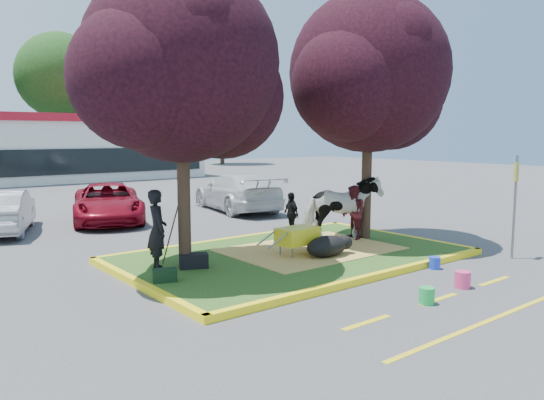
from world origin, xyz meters
TOP-DOWN VIEW (x-y plane):
  - ground at (0.00, 0.00)m, footprint 90.00×90.00m
  - median_island at (0.00, 0.00)m, footprint 8.00×5.00m
  - curb_near at (0.00, -2.58)m, footprint 8.30×0.16m
  - curb_far at (0.00, 2.58)m, footprint 8.30×0.16m
  - curb_left at (-4.08, 0.00)m, footprint 0.16×5.30m
  - curb_right at (4.08, 0.00)m, footprint 0.16×5.30m
  - straw_bedding at (0.60, 0.00)m, footprint 4.20×3.00m
  - tree_purple_left at (-2.78, 0.38)m, footprint 5.06×4.20m
  - tree_purple_right at (2.92, 0.18)m, footprint 5.30×4.40m
  - fire_lane_stripe_a at (-2.00, -4.20)m, footprint 1.10×0.12m
  - fire_lane_stripe_b at (0.00, -4.20)m, footprint 1.10×0.12m
  - fire_lane_stripe_c at (2.00, -4.20)m, footprint 1.10×0.12m
  - fire_lane_long at (0.00, -5.40)m, footprint 6.00×0.10m
  - retail_building at (2.00, 27.98)m, footprint 20.40×8.40m
  - cow at (2.11, 0.37)m, footprint 2.33×1.66m
  - calf at (0.36, -0.84)m, footprint 1.29×0.90m
  - handler at (-3.37, 0.58)m, footprint 0.55×0.71m
  - visitor_a at (2.43, 0.23)m, footprint 0.74×0.86m
  - visitor_b at (1.49, 1.81)m, footprint 0.44×0.78m
  - wheelbarrow at (-0.08, -0.28)m, footprint 1.83×0.68m
  - gear_bag_dark at (-2.69, 0.21)m, footprint 0.70×0.56m
  - gear_bag_green at (-3.70, -0.38)m, footprint 0.55×0.45m
  - sign_post at (4.30, -3.39)m, footprint 0.36×0.11m
  - bucket_green at (-0.40, -4.22)m, footprint 0.38×0.38m
  - bucket_pink at (1.03, -4.05)m, footprint 0.32×0.32m
  - bucket_blue at (1.90, -2.80)m, footprint 0.30×0.30m
  - car_silver at (-4.86, 8.25)m, footprint 2.82×4.44m
  - car_red at (-1.46, 8.33)m, footprint 3.75×5.37m
  - car_white at (3.74, 7.83)m, footprint 3.10×5.59m
  - car_grey at (5.43, 9.43)m, footprint 2.08×3.89m

SIDE VIEW (x-z plane):
  - ground at x=0.00m, z-range 0.00..0.00m
  - fire_lane_stripe_a at x=-2.00m, z-range 0.00..0.01m
  - fire_lane_stripe_b at x=0.00m, z-range 0.00..0.01m
  - fire_lane_stripe_c at x=2.00m, z-range 0.00..0.01m
  - fire_lane_long at x=0.00m, z-range 0.00..0.01m
  - median_island at x=0.00m, z-range 0.00..0.15m
  - curb_near at x=0.00m, z-range 0.00..0.15m
  - curb_far at x=0.00m, z-range 0.00..0.15m
  - curb_left at x=-4.08m, z-range 0.00..0.15m
  - curb_right at x=4.08m, z-range 0.00..0.15m
  - bucket_blue at x=1.90m, z-range 0.00..0.28m
  - bucket_green at x=-0.40m, z-range 0.00..0.31m
  - straw_bedding at x=0.60m, z-range 0.15..0.16m
  - bucket_pink at x=1.03m, z-range 0.00..0.34m
  - gear_bag_green at x=-3.70m, z-range 0.15..0.40m
  - gear_bag_dark at x=-2.69m, z-range 0.15..0.47m
  - calf at x=0.36m, z-range 0.15..0.66m
  - car_grey at x=5.43m, z-range 0.00..1.22m
  - wheelbarrow at x=-0.08m, z-range 0.28..0.97m
  - car_red at x=-1.46m, z-range 0.00..1.36m
  - car_silver at x=-4.86m, z-range 0.00..1.38m
  - car_white at x=3.74m, z-range 0.00..1.53m
  - visitor_b at x=1.49m, z-range 0.15..1.41m
  - visitor_a at x=2.43m, z-range 0.15..1.67m
  - handler at x=-3.37m, z-range 0.15..1.90m
  - cow at x=2.11m, z-range 0.15..1.94m
  - sign_post at x=4.30m, z-range 0.31..2.88m
  - retail_building at x=2.00m, z-range 0.05..4.45m
  - tree_purple_left at x=-2.78m, z-range 1.10..7.61m
  - tree_purple_right at x=2.92m, z-range 1.15..7.97m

